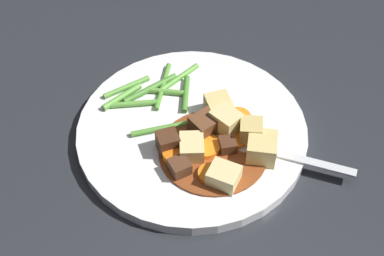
{
  "coord_description": "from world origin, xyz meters",
  "views": [
    {
      "loc": [
        0.36,
        -0.24,
        0.52
      ],
      "look_at": [
        0.0,
        0.0,
        0.01
      ],
      "focal_mm": 53.18,
      "sensor_mm": 36.0,
      "label": 1
    }
  ],
  "objects_px": {
    "carrot_slice_3": "(175,155)",
    "meat_chunk_0": "(180,167)",
    "potato_chunk_5": "(192,148)",
    "meat_chunk_2": "(205,125)",
    "potato_chunk_0": "(220,108)",
    "carrot_slice_1": "(234,138)",
    "fork": "(273,153)",
    "dinner_plate": "(192,132)",
    "meat_chunk_3": "(228,146)",
    "potato_chunk_1": "(262,148)",
    "potato_chunk_2": "(224,176)",
    "potato_chunk_3": "(251,132)",
    "meat_chunk_1": "(168,143)",
    "carrot_slice_0": "(210,175)",
    "carrot_slice_4": "(205,147)",
    "potato_chunk_4": "(226,122)",
    "carrot_slice_2": "(238,119)"
  },
  "relations": [
    {
      "from": "potato_chunk_1",
      "to": "potato_chunk_4",
      "type": "distance_m",
      "value": 0.05
    },
    {
      "from": "potato_chunk_5",
      "to": "meat_chunk_2",
      "type": "xyz_separation_m",
      "value": [
        -0.02,
        0.03,
        0.0
      ]
    },
    {
      "from": "carrot_slice_3",
      "to": "carrot_slice_4",
      "type": "relative_size",
      "value": 0.85
    },
    {
      "from": "potato_chunk_2",
      "to": "meat_chunk_2",
      "type": "relative_size",
      "value": 1.09
    },
    {
      "from": "carrot_slice_0",
      "to": "potato_chunk_2",
      "type": "relative_size",
      "value": 0.83
    },
    {
      "from": "potato_chunk_0",
      "to": "meat_chunk_2",
      "type": "bearing_deg",
      "value": -68.0
    },
    {
      "from": "carrot_slice_4",
      "to": "meat_chunk_0",
      "type": "bearing_deg",
      "value": -75.14
    },
    {
      "from": "potato_chunk_1",
      "to": "meat_chunk_0",
      "type": "xyz_separation_m",
      "value": [
        -0.03,
        -0.09,
        -0.0
      ]
    },
    {
      "from": "meat_chunk_0",
      "to": "potato_chunk_2",
      "type": "bearing_deg",
      "value": 40.9
    },
    {
      "from": "fork",
      "to": "carrot_slice_4",
      "type": "bearing_deg",
      "value": -128.35
    },
    {
      "from": "dinner_plate",
      "to": "meat_chunk_2",
      "type": "distance_m",
      "value": 0.03
    },
    {
      "from": "meat_chunk_3",
      "to": "fork",
      "type": "height_order",
      "value": "meat_chunk_3"
    },
    {
      "from": "potato_chunk_5",
      "to": "meat_chunk_2",
      "type": "height_order",
      "value": "meat_chunk_2"
    },
    {
      "from": "dinner_plate",
      "to": "meat_chunk_1",
      "type": "xyz_separation_m",
      "value": [
        0.01,
        -0.04,
        0.02
      ]
    },
    {
      "from": "dinner_plate",
      "to": "carrot_slice_4",
      "type": "relative_size",
      "value": 7.89
    },
    {
      "from": "dinner_plate",
      "to": "carrot_slice_3",
      "type": "distance_m",
      "value": 0.05
    },
    {
      "from": "meat_chunk_1",
      "to": "carrot_slice_0",
      "type": "bearing_deg",
      "value": 16.6
    },
    {
      "from": "meat_chunk_0",
      "to": "carrot_slice_1",
      "type": "bearing_deg",
      "value": 93.14
    },
    {
      "from": "carrot_slice_2",
      "to": "potato_chunk_0",
      "type": "distance_m",
      "value": 0.02
    },
    {
      "from": "potato_chunk_3",
      "to": "meat_chunk_0",
      "type": "relative_size",
      "value": 1.37
    },
    {
      "from": "dinner_plate",
      "to": "potato_chunk_1",
      "type": "bearing_deg",
      "value": 28.15
    },
    {
      "from": "dinner_plate",
      "to": "meat_chunk_0",
      "type": "relative_size",
      "value": 12.7
    },
    {
      "from": "carrot_slice_2",
      "to": "potato_chunk_1",
      "type": "distance_m",
      "value": 0.06
    },
    {
      "from": "meat_chunk_2",
      "to": "carrot_slice_2",
      "type": "bearing_deg",
      "value": 80.06
    },
    {
      "from": "carrot_slice_3",
      "to": "meat_chunk_2",
      "type": "relative_size",
      "value": 0.99
    },
    {
      "from": "carrot_slice_0",
      "to": "carrot_slice_2",
      "type": "xyz_separation_m",
      "value": [
        -0.05,
        0.07,
        -0.0
      ]
    },
    {
      "from": "carrot_slice_2",
      "to": "dinner_plate",
      "type": "bearing_deg",
      "value": -112.44
    },
    {
      "from": "carrot_slice_1",
      "to": "carrot_slice_4",
      "type": "relative_size",
      "value": 0.99
    },
    {
      "from": "dinner_plate",
      "to": "potato_chunk_4",
      "type": "relative_size",
      "value": 8.57
    },
    {
      "from": "carrot_slice_3",
      "to": "meat_chunk_0",
      "type": "height_order",
      "value": "meat_chunk_0"
    },
    {
      "from": "potato_chunk_1",
      "to": "potato_chunk_2",
      "type": "relative_size",
      "value": 1.09
    },
    {
      "from": "potato_chunk_0",
      "to": "meat_chunk_1",
      "type": "height_order",
      "value": "same"
    },
    {
      "from": "potato_chunk_4",
      "to": "meat_chunk_1",
      "type": "bearing_deg",
      "value": -100.1
    },
    {
      "from": "fork",
      "to": "meat_chunk_3",
      "type": "bearing_deg",
      "value": -128.96
    },
    {
      "from": "dinner_plate",
      "to": "carrot_slice_2",
      "type": "height_order",
      "value": "carrot_slice_2"
    },
    {
      "from": "meat_chunk_0",
      "to": "meat_chunk_2",
      "type": "relative_size",
      "value": 0.73
    },
    {
      "from": "carrot_slice_0",
      "to": "potato_chunk_2",
      "type": "bearing_deg",
      "value": 32.49
    },
    {
      "from": "carrot_slice_1",
      "to": "potato_chunk_5",
      "type": "bearing_deg",
      "value": -100.33
    },
    {
      "from": "carrot_slice_1",
      "to": "fork",
      "type": "distance_m",
      "value": 0.05
    },
    {
      "from": "potato_chunk_3",
      "to": "dinner_plate",
      "type": "bearing_deg",
      "value": -139.53
    },
    {
      "from": "carrot_slice_4",
      "to": "potato_chunk_2",
      "type": "height_order",
      "value": "potato_chunk_2"
    },
    {
      "from": "meat_chunk_3",
      "to": "fork",
      "type": "xyz_separation_m",
      "value": [
        0.03,
        0.04,
        -0.01
      ]
    },
    {
      "from": "potato_chunk_4",
      "to": "meat_chunk_1",
      "type": "distance_m",
      "value": 0.07
    },
    {
      "from": "carrot_slice_1",
      "to": "fork",
      "type": "bearing_deg",
      "value": 32.03
    },
    {
      "from": "carrot_slice_3",
      "to": "meat_chunk_2",
      "type": "xyz_separation_m",
      "value": [
        -0.01,
        0.05,
        0.01
      ]
    },
    {
      "from": "dinner_plate",
      "to": "meat_chunk_0",
      "type": "bearing_deg",
      "value": -45.61
    },
    {
      "from": "carrot_slice_0",
      "to": "carrot_slice_4",
      "type": "xyz_separation_m",
      "value": [
        -0.04,
        0.02,
        -0.0
      ]
    },
    {
      "from": "meat_chunk_0",
      "to": "potato_chunk_4",
      "type": "bearing_deg",
      "value": 105.38
    },
    {
      "from": "dinner_plate",
      "to": "carrot_slice_2",
      "type": "xyz_separation_m",
      "value": [
        0.02,
        0.05,
        0.01
      ]
    },
    {
      "from": "dinner_plate",
      "to": "meat_chunk_3",
      "type": "xyz_separation_m",
      "value": [
        0.05,
        0.01,
        0.02
      ]
    }
  ]
}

